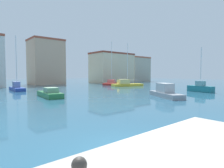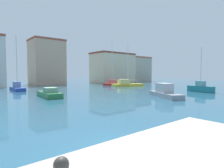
{
  "view_description": "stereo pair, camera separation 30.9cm",
  "coord_description": "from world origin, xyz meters",
  "views": [
    {
      "loc": [
        -4.87,
        -4.65,
        2.9
      ],
      "look_at": [
        16.73,
        20.98,
        1.05
      ],
      "focal_mm": 29.76,
      "sensor_mm": 36.0,
      "label": 1
    },
    {
      "loc": [
        -4.63,
        -4.84,
        2.9
      ],
      "look_at": [
        16.73,
        20.98,
        1.05
      ],
      "focal_mm": 29.76,
      "sensor_mm": 36.0,
      "label": 2
    }
  ],
  "objects": [
    {
      "name": "sailboat_red_inner_mooring",
      "position": [
        27.0,
        33.33,
        0.49
      ],
      "size": [
        7.92,
        6.68,
        11.48
      ],
      "color": "#B22823",
      "rests_on": "water"
    },
    {
      "name": "sailboat_blue_behind_lamppost",
      "position": [
        3.21,
        30.74,
        0.56
      ],
      "size": [
        1.81,
        5.96,
        9.49
      ],
      "color": "#233D93",
      "rests_on": "water"
    },
    {
      "name": "water",
      "position": [
        15.0,
        20.0,
        0.0
      ],
      "size": [
        160.0,
        160.0,
        0.0
      ],
      "primitive_type": "plane",
      "color": "#285670",
      "rests_on": "ground"
    },
    {
      "name": "sailboat_yellow_far_right",
      "position": [
        25.69,
        26.49,
        0.6
      ],
      "size": [
        7.71,
        4.52,
        10.03
      ],
      "color": "gold",
      "rests_on": "water"
    },
    {
      "name": "harbor_office",
      "position": [
        34.71,
        42.38,
        4.85
      ],
      "size": [
        13.61,
        8.09,
        9.67
      ],
      "color": "beige",
      "rests_on": "ground"
    },
    {
      "name": "motorboat_green_near_pier",
      "position": [
        4.04,
        17.96,
        0.43
      ],
      "size": [
        2.32,
        5.67,
        1.22
      ],
      "color": "#28703D",
      "rests_on": "water"
    },
    {
      "name": "yacht_club",
      "position": [
        14.55,
        47.0,
        6.21
      ],
      "size": [
        8.52,
        7.7,
        12.4
      ],
      "color": "tan",
      "rests_on": "ground"
    },
    {
      "name": "sailboat_teal_center_channel",
      "position": [
        25.09,
        8.9,
        0.66
      ],
      "size": [
        2.02,
        4.39,
        7.11
      ],
      "color": "#1E707A",
      "rests_on": "water"
    },
    {
      "name": "motorboat_grey_outer_mooring",
      "position": [
        15.05,
        8.67,
        0.62
      ],
      "size": [
        4.28,
        6.18,
        1.72
      ],
      "color": "gray",
      "rests_on": "water"
    },
    {
      "name": "waterfront_apartments",
      "position": [
        48.32,
        43.42,
        4.65
      ],
      "size": [
        9.14,
        5.87,
        9.29
      ],
      "color": "#B2A893",
      "rests_on": "ground"
    }
  ]
}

